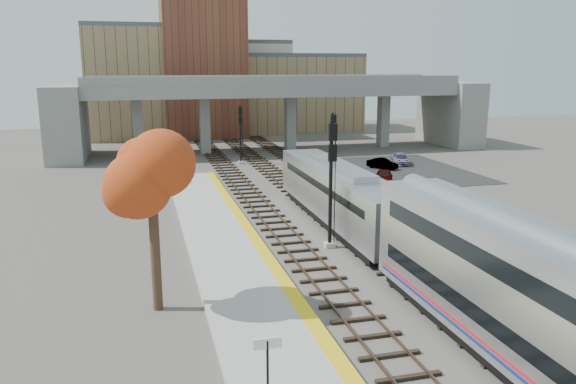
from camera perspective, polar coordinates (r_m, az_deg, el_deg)
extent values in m
plane|color=#47423D|center=(29.72, 9.94, -8.76)|extent=(160.00, 160.00, 0.00)
cube|color=#9E9E99|center=(27.56, -4.09, -9.96)|extent=(4.50, 60.00, 0.35)
cube|color=yellow|center=(27.88, -0.21, -9.26)|extent=(0.70, 60.00, 0.01)
cube|color=black|center=(39.96, -1.77, -2.82)|extent=(2.50, 95.00, 0.14)
cube|color=brown|center=(39.78, -2.78, -2.73)|extent=(0.07, 95.00, 0.14)
cube|color=brown|center=(40.10, -0.77, -2.60)|extent=(0.07, 95.00, 0.14)
cube|color=black|center=(41.08, 3.95, -2.41)|extent=(2.50, 95.00, 0.14)
cube|color=brown|center=(40.83, 3.00, -2.33)|extent=(0.07, 95.00, 0.14)
cube|color=brown|center=(41.28, 4.90, -2.19)|extent=(0.07, 95.00, 0.14)
cube|color=black|center=(42.50, 9.07, -2.02)|extent=(2.50, 95.00, 0.14)
cube|color=brown|center=(42.20, 8.18, -1.94)|extent=(0.07, 95.00, 0.14)
cube|color=brown|center=(42.77, 9.95, -1.81)|extent=(0.07, 95.00, 0.14)
cube|color=slate|center=(72.07, -1.33, 10.36)|extent=(46.00, 10.00, 1.50)
cube|color=slate|center=(67.37, -0.36, 11.25)|extent=(46.00, 0.20, 1.00)
cube|color=slate|center=(76.70, -2.19, 11.43)|extent=(46.00, 0.20, 1.00)
cube|color=slate|center=(70.38, -14.98, 6.40)|extent=(1.20, 1.60, 7.00)
cube|color=slate|center=(70.82, -8.46, 6.73)|extent=(1.20, 1.60, 7.00)
cube|color=slate|center=(72.87, 0.23, 7.03)|extent=(1.20, 1.60, 7.00)
cube|color=slate|center=(77.26, 9.65, 7.19)|extent=(1.20, 1.60, 7.00)
cube|color=slate|center=(70.77, -21.54, 6.59)|extent=(4.00, 12.00, 8.50)
cube|color=slate|center=(81.83, 16.12, 7.70)|extent=(4.00, 12.00, 8.50)
cube|color=#8F7953|center=(90.06, -13.91, 10.64)|extent=(18.00, 14.00, 16.00)
cube|color=#4C4C4F|center=(90.18, -14.20, 15.91)|extent=(18.00, 14.00, 0.60)
cube|color=beige|center=(96.39, -5.47, 10.47)|extent=(16.00, 16.00, 14.00)
cube|color=#4C4C4F|center=(96.38, -5.56, 14.81)|extent=(16.00, 16.00, 0.60)
cube|color=brown|center=(87.56, -8.58, 12.13)|extent=(12.00, 10.00, 20.00)
cube|color=#8F7953|center=(96.65, 0.69, 9.94)|extent=(20.00, 14.00, 12.00)
cube|color=#4C4C4F|center=(96.54, 0.70, 13.68)|extent=(20.00, 14.00, 0.60)
cube|color=black|center=(59.96, 10.98, 2.19)|extent=(14.00, 18.00, 0.04)
cube|color=#A8AAB2|center=(38.21, 5.22, -0.07)|extent=(3.00, 19.00, 3.20)
cube|color=black|center=(46.98, 1.26, 3.15)|extent=(2.20, 0.06, 1.10)
cube|color=black|center=(38.08, 5.24, 0.81)|extent=(3.02, 16.15, 0.50)
cube|color=black|center=(38.66, 5.17, -2.74)|extent=(2.70, 17.10, 0.50)
cube|color=#A8AAB2|center=(37.85, 5.28, 2.59)|extent=(1.60, 9.50, 0.40)
cube|color=#9E9E99|center=(34.30, 4.24, -5.37)|extent=(0.60, 0.60, 0.30)
cylinder|color=black|center=(33.34, 4.35, 0.68)|extent=(0.22, 0.22, 7.69)
cube|color=black|center=(32.58, 4.59, 6.08)|extent=(0.49, 0.18, 0.99)
cube|color=black|center=(32.75, 4.55, 3.98)|extent=(0.49, 0.18, 0.99)
cube|color=#9E9E99|center=(46.10, 4.39, -0.63)|extent=(0.60, 0.60, 0.30)
cylinder|color=black|center=(45.43, 4.46, 3.56)|extent=(0.20, 0.20, 7.11)
cube|color=black|center=(44.82, 4.63, 7.23)|extent=(0.46, 0.18, 0.91)
cube|color=black|center=(44.94, 4.61, 5.81)|extent=(0.46, 0.18, 0.91)
cube|color=#9E9E99|center=(63.02, -4.81, 3.01)|extent=(0.60, 0.60, 0.30)
cylinder|color=black|center=(62.57, -4.86, 5.79)|extent=(0.18, 0.18, 6.47)
cube|color=black|center=(62.06, -4.87, 8.22)|extent=(0.42, 0.18, 0.83)
cube|color=black|center=(62.15, -4.85, 7.29)|extent=(0.42, 0.18, 0.83)
cylinder|color=black|center=(18.38, -2.08, -17.88)|extent=(0.08, 0.08, 2.20)
cube|color=white|center=(17.89, -2.11, -15.13)|extent=(0.90, 0.06, 0.35)
cylinder|color=#382619|center=(25.65, -13.35, -5.65)|extent=(0.44, 0.44, 5.73)
ellipsoid|color=#BC4C19|center=(24.83, -13.73, 1.54)|extent=(3.60, 3.60, 4.09)
imported|color=#99999E|center=(52.67, 9.75, 1.53)|extent=(2.95, 4.16, 1.32)
imported|color=#99999E|center=(60.37, 9.56, 2.86)|extent=(2.78, 3.45, 1.10)
imported|color=#99999E|center=(63.47, 11.37, 3.30)|extent=(2.76, 4.30, 1.16)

